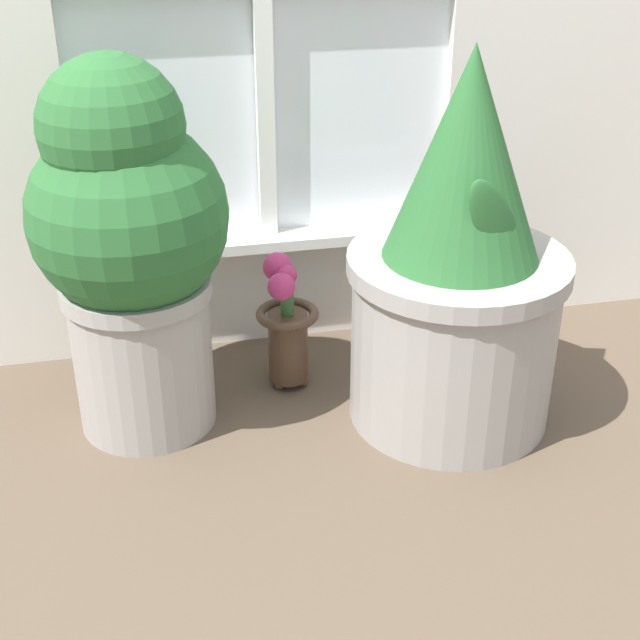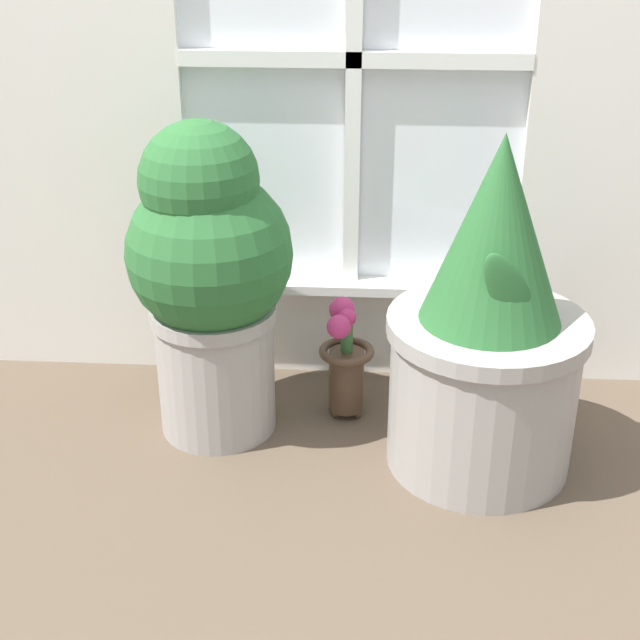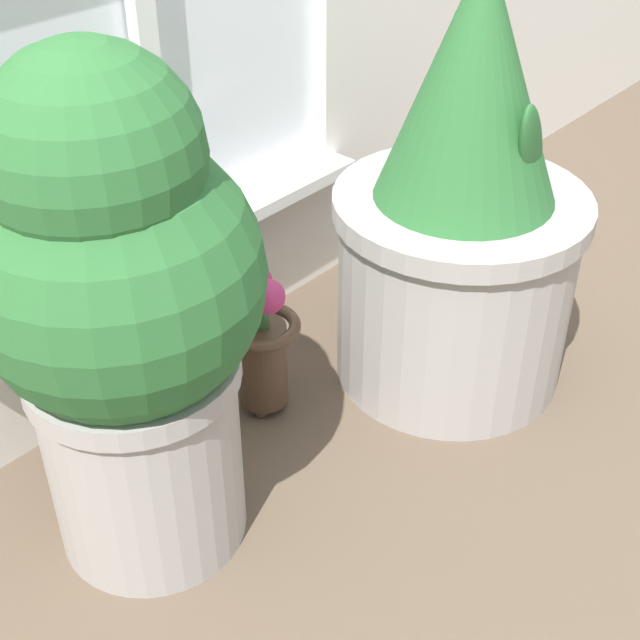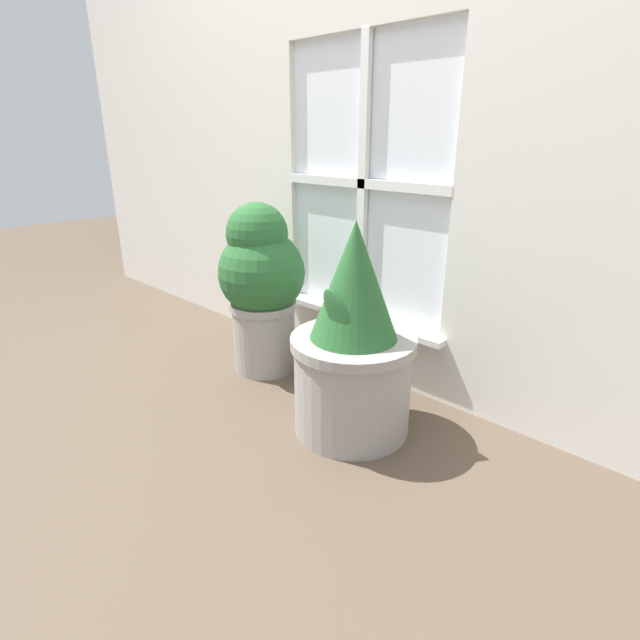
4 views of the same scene
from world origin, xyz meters
name	(u,v)px [view 4 (image 4 of 4)]	position (x,y,z in m)	size (l,w,h in m)	color
ground_plane	(264,413)	(0.00, 0.00, 0.00)	(10.00, 10.00, 0.00)	brown
wall_with_window	(370,45)	(0.00, 0.55, 1.27)	(4.40, 0.10, 2.50)	silver
potted_plant_left	(262,283)	(-0.30, 0.25, 0.39)	(0.36, 0.36, 0.72)	#9E9993
potted_plant_right	(353,347)	(0.29, 0.15, 0.31)	(0.42, 0.42, 0.73)	#9E9993
flower_vase	(324,351)	(0.00, 0.32, 0.15)	(0.13, 0.13, 0.29)	#473323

